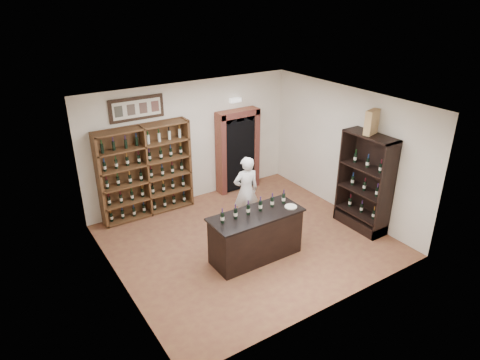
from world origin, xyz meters
The scene contains 20 objects.
floor centered at (0.00, 0.00, 0.00)m, with size 5.50×5.50×0.00m, color brown.
ceiling centered at (0.00, 0.00, 3.00)m, with size 5.50×5.50×0.00m, color white.
wall_back centered at (0.00, 2.50, 1.50)m, with size 5.50×0.04×3.00m, color white.
wall_left centered at (-2.75, 0.00, 1.50)m, with size 0.04×5.00×3.00m, color white.
wall_right centered at (2.75, 0.00, 1.50)m, with size 0.04×5.00×3.00m, color white.
wine_shelf centered at (-1.30, 2.33, 1.10)m, with size 2.20×0.38×2.20m.
framed_picture centered at (-1.30, 2.47, 2.55)m, with size 1.25×0.04×0.52m, color black.
arched_doorway centered at (1.25, 2.33, 1.14)m, with size 1.17×0.35×2.17m.
emergency_light centered at (1.25, 2.42, 2.40)m, with size 0.30×0.10×0.10m, color white.
tasting_counter centered at (-0.20, -0.60, 0.49)m, with size 1.88×0.78×1.00m.
counter_bottle_0 centered at (-0.92, -0.54, 1.11)m, with size 0.07×0.07×0.30m.
counter_bottle_1 centered at (-0.63, -0.54, 1.11)m, with size 0.07×0.07×0.30m.
counter_bottle_2 centered at (-0.34, -0.54, 1.11)m, with size 0.07×0.07×0.30m.
counter_bottle_3 centered at (-0.06, -0.54, 1.11)m, with size 0.07×0.07×0.30m.
counter_bottle_4 centered at (0.23, -0.54, 1.11)m, with size 0.07×0.07×0.30m.
counter_bottle_5 centered at (0.52, -0.54, 1.11)m, with size 0.07×0.07×0.30m.
side_cabinet centered at (2.52, -0.90, 0.75)m, with size 0.48×1.20×2.20m.
shopkeeper centered at (0.40, 0.65, 0.82)m, with size 0.60×0.39×1.64m, color white.
plate centered at (0.53, -0.76, 1.01)m, with size 0.24×0.24×0.02m, color beige.
wine_crate centered at (2.50, -0.86, 2.46)m, with size 0.37×0.15×0.52m, color tan.
Camera 1 is at (-4.41, -6.51, 5.03)m, focal length 32.00 mm.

